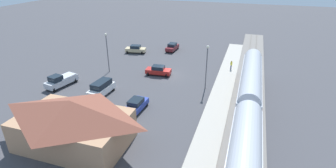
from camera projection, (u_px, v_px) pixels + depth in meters
ground_plane at (169, 75)px, 47.31m from camera, size 200.00×200.00×0.00m
railway_track at (249, 85)px, 43.35m from camera, size 4.80×70.00×0.30m
platform at (225, 81)px, 44.45m from camera, size 3.20×46.00×0.30m
passenger_train at (247, 116)px, 29.37m from camera, size 2.93×37.60×4.98m
station_building at (73, 122)px, 28.25m from camera, size 12.52×8.14×5.50m
pedestrian_on_platform at (231, 64)px, 48.72m from camera, size 0.36×0.36×1.71m
sedan_red at (158, 70)px, 47.10m from camera, size 4.63×2.54×1.74m
sedan_blue at (136, 105)px, 35.58m from camera, size 2.09×4.60×1.74m
sedan_tan at (136, 49)px, 58.80m from camera, size 4.75×2.83×1.74m
suv_white at (101, 88)px, 39.84m from camera, size 2.29×5.02×2.22m
pickup_silver at (61, 80)px, 42.72m from camera, size 3.05×5.69×2.14m
sedan_maroon at (172, 47)px, 60.26m from camera, size 2.10×4.60×1.74m
light_pole_near_platform at (207, 62)px, 40.34m from camera, size 0.44×0.44×7.21m
light_pole_lot_center at (107, 48)px, 46.90m from camera, size 0.44×0.44×7.30m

